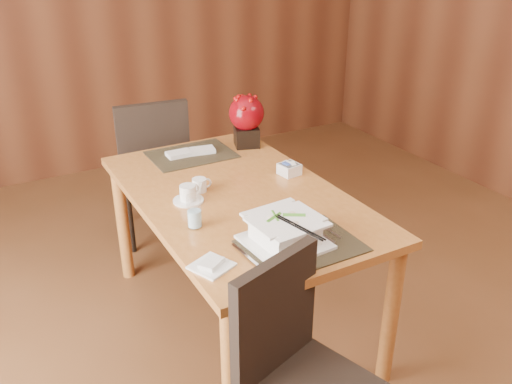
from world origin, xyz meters
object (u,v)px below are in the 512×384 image
berry_decor (246,118)px  near_chair (297,366)px  soup_setting (285,232)px  creamer_jug (199,185)px  dining_table (238,211)px  coffee_cup (188,195)px  far_chair (152,163)px  sugar_caddy (289,169)px  water_glass (194,212)px  bread_plate (212,266)px

berry_decor → near_chair: berry_decor is taller
soup_setting → creamer_jug: soup_setting is taller
dining_table → coffee_cup: (-0.24, 0.03, 0.13)m
dining_table → coffee_cup: bearing=172.5°
creamer_jug → far_chair: 0.94m
coffee_cup → near_chair: (0.02, -0.91, -0.28)m
far_chair → dining_table: bearing=101.2°
berry_decor → near_chair: bearing=-111.6°
sugar_caddy → berry_decor: (0.00, 0.47, 0.14)m
soup_setting → water_glass: 0.39m
dining_table → creamer_jug: (-0.15, 0.11, 0.13)m
coffee_cup → creamer_jug: 0.12m
dining_table → coffee_cup: coffee_cup is taller
coffee_cup → sugar_caddy: 0.57m
water_glass → far_chair: size_ratio=0.15×
creamer_jug → far_chair: far_chair is taller
near_chair → bread_plate: bearing=94.6°
water_glass → berry_decor: berry_decor is taller
bread_plate → far_chair: 1.57m
berry_decor → far_chair: size_ratio=0.30×
dining_table → soup_setting: (-0.05, -0.51, 0.16)m
soup_setting → bread_plate: soup_setting is taller
dining_table → berry_decor: 0.68m
soup_setting → far_chair: size_ratio=0.32×
creamer_jug → sugar_caddy: (0.48, -0.04, -0.00)m
coffee_cup → creamer_jug: (0.09, 0.08, -0.00)m
bread_plate → near_chair: near_chair is taller
creamer_jug → near_chair: 1.02m
water_glass → berry_decor: size_ratio=0.49×
dining_table → far_chair: (-0.08, 1.02, -0.11)m
coffee_cup → dining_table: bearing=-7.5°
sugar_caddy → far_chair: 1.06m
sugar_caddy → near_chair: size_ratio=0.10×
dining_table → near_chair: 0.91m
coffee_cup → creamer_jug: coffee_cup is taller
sugar_caddy → bread_plate: size_ratio=0.69×
dining_table → water_glass: size_ratio=10.35×
water_glass → sugar_caddy: (0.64, 0.27, -0.04)m
creamer_jug → near_chair: (-0.07, -0.98, -0.28)m
berry_decor → bread_plate: (-0.71, -1.04, -0.16)m
soup_setting → sugar_caddy: bearing=52.2°
berry_decor → soup_setting: bearing=-110.4°
bread_plate → near_chair: bearing=-67.6°
dining_table → near_chair: (-0.22, -0.87, -0.15)m
soup_setting → far_chair: bearing=87.2°
dining_table → berry_decor: size_ratio=5.08×
near_chair → far_chair: far_chair is taller
water_glass → bread_plate: 0.32m
bread_plate → far_chair: size_ratio=0.14×
coffee_cup → berry_decor: berry_decor is taller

